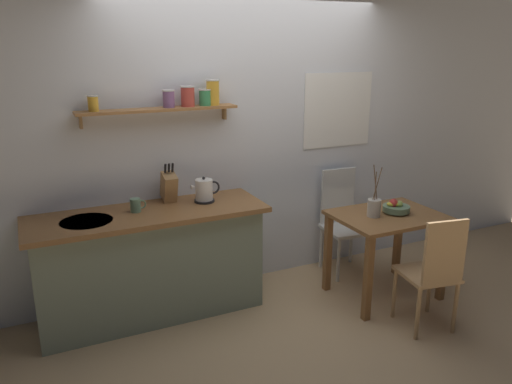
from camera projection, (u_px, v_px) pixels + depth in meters
The scene contains 12 objects.
ground_plane at pixel (279, 305), 4.27m from camera, with size 14.00×14.00×0.00m, color tan.
back_wall at pixel (267, 134), 4.54m from camera, with size 6.80×0.11×2.70m.
kitchen_counter at pixel (151, 263), 4.01m from camera, with size 1.83×0.63×0.89m.
wall_shelf at pixel (175, 102), 3.94m from camera, with size 1.25×0.20×0.34m.
dining_table at pixel (387, 229), 4.29m from camera, with size 0.89×0.68×0.75m.
dining_chair_near at pixel (434, 270), 3.76m from camera, with size 0.44×0.45×0.93m.
dining_chair_far at pixel (342, 217), 4.84m from camera, with size 0.43×0.43×0.99m.
fruit_bowl at pixel (396, 207), 4.27m from camera, with size 0.23×0.23×0.13m.
twig_vase at pixel (374, 207), 4.17m from camera, with size 0.11×0.11×0.45m.
electric_kettle at pixel (204, 191), 4.09m from camera, with size 0.25×0.17×0.21m.
knife_block at pixel (169, 186), 4.08m from camera, with size 0.11×0.20×0.33m.
coffee_mug_by_sink at pixel (136, 205), 3.85m from camera, with size 0.12×0.08×0.11m.
Camera 1 is at (-1.81, -3.38, 2.13)m, focal length 35.21 mm.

